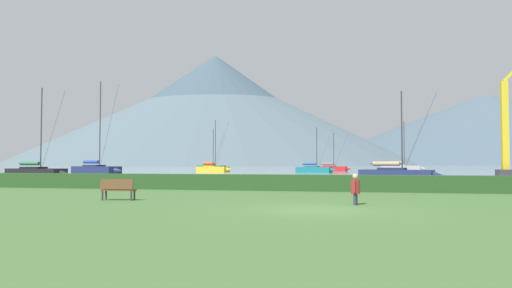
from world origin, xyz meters
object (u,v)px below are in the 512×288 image
object	(u,v)px
sailboat_slip_3	(213,169)
dock_crane	(507,133)
sailboat_slip_4	(332,168)
sailboat_slip_0	(97,169)
person_seated_viewer	(355,188)
sailboat_slip_8	(397,174)
sailboat_slip_2	(402,168)
park_bench_near_path	(118,188)
sailboat_slip_1	(37,172)
sailboat_slip_6	(314,169)
sailboat_slip_5	(212,167)

from	to	relation	value
sailboat_slip_3	dock_crane	xyz separation A→B (m)	(44.09, -16.71, 4.89)
sailboat_slip_4	sailboat_slip_0	bearing A→B (deg)	-123.86
dock_crane	person_seated_viewer	bearing A→B (deg)	-112.78
sailboat_slip_8	person_seated_viewer	size ratio (longest dim) A/B	6.64
sailboat_slip_0	sailboat_slip_2	world-z (taller)	sailboat_slip_0
sailboat_slip_2	park_bench_near_path	size ratio (longest dim) A/B	6.05
sailboat_slip_1	park_bench_near_path	bearing A→B (deg)	-41.96
sailboat_slip_8	dock_crane	bearing A→B (deg)	70.20
park_bench_near_path	sailboat_slip_1	bearing A→B (deg)	130.17
sailboat_slip_4	sailboat_slip_6	size ratio (longest dim) A/B	0.99
sailboat_slip_6	park_bench_near_path	size ratio (longest dim) A/B	4.89
sailboat_slip_0	sailboat_slip_4	bearing A→B (deg)	62.16
sailboat_slip_2	sailboat_slip_6	size ratio (longest dim) A/B	1.24
sailboat_slip_6	dock_crane	xyz separation A→B (m)	(25.58, -14.20, 4.91)
sailboat_slip_2	sailboat_slip_4	distance (m)	13.05
dock_crane	sailboat_slip_5	bearing A→B (deg)	145.18
sailboat_slip_8	sailboat_slip_1	bearing A→B (deg)	-162.59
sailboat_slip_3	sailboat_slip_0	bearing A→B (deg)	-100.58
sailboat_slip_1	dock_crane	bearing A→B (deg)	25.56
park_bench_near_path	person_seated_viewer	world-z (taller)	person_seated_viewer
sailboat_slip_0	sailboat_slip_6	bearing A→B (deg)	49.38
sailboat_slip_1	sailboat_slip_0	bearing A→B (deg)	100.84
sailboat_slip_2	sailboat_slip_0	bearing A→B (deg)	-133.48
sailboat_slip_0	sailboat_slip_3	world-z (taller)	sailboat_slip_0
sailboat_slip_2	person_seated_viewer	bearing A→B (deg)	-85.48
sailboat_slip_0	sailboat_slip_2	distance (m)	53.92
sailboat_slip_3	park_bench_near_path	world-z (taller)	sailboat_slip_3
sailboat_slip_1	sailboat_slip_2	world-z (taller)	sailboat_slip_1
dock_crane	sailboat_slip_4	bearing A→B (deg)	130.16
sailboat_slip_3	sailboat_slip_8	size ratio (longest dim) A/B	1.14
sailboat_slip_6	sailboat_slip_8	xyz separation A→B (m)	(10.40, -33.82, 0.06)
sailboat_slip_8	dock_crane	world-z (taller)	dock_crane
sailboat_slip_8	person_seated_viewer	xyz separation A→B (m)	(-3.88, -25.77, 0.07)
sailboat_slip_2	sailboat_slip_3	world-z (taller)	sailboat_slip_3
sailboat_slip_0	sailboat_slip_6	world-z (taller)	sailboat_slip_0
sailboat_slip_2	sailboat_slip_8	size ratio (longest dim) A/B	1.13
sailboat_slip_0	sailboat_slip_4	world-z (taller)	sailboat_slip_0
sailboat_slip_4	sailboat_slip_5	distance (m)	27.68
sailboat_slip_4	dock_crane	xyz separation A→B (m)	(23.33, -27.64, 4.91)
sailboat_slip_4	dock_crane	world-z (taller)	dock_crane
sailboat_slip_0	sailboat_slip_3	distance (m)	24.00
sailboat_slip_0	sailboat_slip_5	world-z (taller)	sailboat_slip_0
sailboat_slip_0	sailboat_slip_4	size ratio (longest dim) A/B	1.75
sailboat_slip_0	sailboat_slip_8	distance (m)	41.98
sailboat_slip_2	park_bench_near_path	xyz separation A→B (m)	(-19.13, -71.28, -0.14)
sailboat_slip_1	sailboat_slip_2	size ratio (longest dim) A/B	1.06
sailboat_slip_4	sailboat_slip_6	bearing A→B (deg)	-89.62
sailboat_slip_6	dock_crane	size ratio (longest dim) A/B	0.43
park_bench_near_path	dock_crane	world-z (taller)	dock_crane
sailboat_slip_8	person_seated_viewer	bearing A→B (deg)	-80.63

